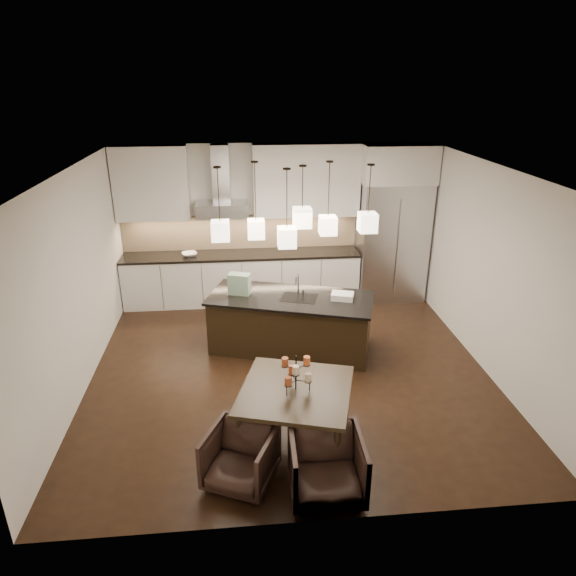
{
  "coord_description": "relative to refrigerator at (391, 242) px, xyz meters",
  "views": [
    {
      "loc": [
        -0.63,
        -6.31,
        3.88
      ],
      "look_at": [
        0.0,
        0.2,
        1.15
      ],
      "focal_mm": 32.0,
      "sensor_mm": 36.0,
      "label": 1
    }
  ],
  "objects": [
    {
      "name": "food_container",
      "position": [
        -1.28,
        -1.97,
        -0.17
      ],
      "size": [
        0.37,
        0.31,
        0.09
      ],
      "primitive_type": "cube",
      "rotation": [
        0.0,
        0.0,
        -0.3
      ],
      "color": "silver",
      "rests_on": "island_top"
    },
    {
      "name": "fruit_bowl",
      "position": [
        -3.64,
        0.0,
        -0.12
      ],
      "size": [
        0.32,
        0.32,
        0.06
      ],
      "primitive_type": "imported",
      "rotation": [
        0.0,
        0.0,
        0.27
      ],
      "color": "silver",
      "rests_on": "countertop"
    },
    {
      "name": "pendant_d",
      "position": [
        -1.49,
        -1.72,
        0.83
      ],
      "size": [
        0.24,
        0.24,
        0.26
      ],
      "primitive_type": "cube",
      "color": "#F2E0C2",
      "rests_on": "ceiling"
    },
    {
      "name": "dining_table",
      "position": [
        -2.19,
        -3.99,
        -0.72
      ],
      "size": [
        1.46,
        1.46,
        0.71
      ],
      "primitive_type": null,
      "rotation": [
        0.0,
        0.0,
        -0.28
      ],
      "color": "black",
      "rests_on": "floor"
    },
    {
      "name": "candle_e",
      "position": [
        -2.3,
        -3.94,
        -0.05
      ],
      "size": [
        0.09,
        0.09,
        0.09
      ],
      "primitive_type": "cylinder",
      "rotation": [
        0.0,
        0.0,
        -0.28
      ],
      "color": "#A64B25",
      "rests_on": "candelabra"
    },
    {
      "name": "lower_cabinets",
      "position": [
        -2.73,
        0.05,
        -0.64
      ],
      "size": [
        4.21,
        0.62,
        0.88
      ],
      "primitive_type": "cube",
      "color": "silver",
      "rests_on": "floor"
    },
    {
      "name": "ceiling",
      "position": [
        -2.1,
        -2.38,
        1.73
      ],
      "size": [
        5.5,
        5.5,
        0.02
      ],
      "primitive_type": "cube",
      "color": "white",
      "rests_on": "wall_back"
    },
    {
      "name": "candelabra",
      "position": [
        -2.19,
        -3.99,
        -0.16
      ],
      "size": [
        0.42,
        0.42,
        0.42
      ],
      "primitive_type": null,
      "rotation": [
        0.0,
        0.0,
        -0.28
      ],
      "color": "black",
      "rests_on": "dining_table"
    },
    {
      "name": "pendant_e",
      "position": [
        -0.99,
        -2.03,
        0.94
      ],
      "size": [
        0.24,
        0.24,
        0.26
      ],
      "primitive_type": "cube",
      "color": "#F2E0C2",
      "rests_on": "ceiling"
    },
    {
      "name": "hood_canopy",
      "position": [
        -3.03,
        0.1,
        0.65
      ],
      "size": [
        0.9,
        0.52,
        0.24
      ],
      "primitive_type": "cube",
      "color": "#B7B7BA",
      "rests_on": "wall_back"
    },
    {
      "name": "candle_d",
      "position": [
        -2.07,
        -3.94,
        -0.05
      ],
      "size": [
        0.09,
        0.09,
        0.09
      ],
      "primitive_type": "cylinder",
      "rotation": [
        0.0,
        0.0,
        -0.28
      ],
      "color": "orange",
      "rests_on": "candelabra"
    },
    {
      "name": "upper_cab_right",
      "position": [
        -1.55,
        0.19,
        1.1
      ],
      "size": [
        1.85,
        0.35,
        1.25
      ],
      "primitive_type": "cube",
      "color": "silver",
      "rests_on": "wall_back"
    },
    {
      "name": "candle_f",
      "position": [
        -2.21,
        -4.11,
        -0.05
      ],
      "size": [
        0.09,
        0.09,
        0.09
      ],
      "primitive_type": "cylinder",
      "rotation": [
        0.0,
        0.0,
        -0.28
      ],
      "color": "beige",
      "rests_on": "candelabra"
    },
    {
      "name": "candle_a",
      "position": [
        -2.06,
        -4.03,
        -0.2
      ],
      "size": [
        0.09,
        0.09,
        0.09
      ],
      "primitive_type": "cylinder",
      "rotation": [
        0.0,
        0.0,
        -0.28
      ],
      "color": "beige",
      "rests_on": "candelabra"
    },
    {
      "name": "pendant_c",
      "position": [
        -1.89,
        -2.03,
        1.03
      ],
      "size": [
        0.24,
        0.24,
        0.26
      ],
      "primitive_type": "cube",
      "color": "#F2E0C2",
      "rests_on": "ceiling"
    },
    {
      "name": "wall_right",
      "position": [
        0.66,
        -2.38,
        0.32
      ],
      "size": [
        0.02,
        5.5,
        2.8
      ],
      "primitive_type": "cube",
      "color": "silver",
      "rests_on": "ground"
    },
    {
      "name": "pendant_a",
      "position": [
        -2.99,
        -2.03,
        0.88
      ],
      "size": [
        0.24,
        0.24,
        0.26
      ],
      "primitive_type": "cube",
      "color": "#F2E0C2",
      "rests_on": "ceiling"
    },
    {
      "name": "backsplash",
      "position": [
        -2.73,
        0.35,
        0.16
      ],
      "size": [
        4.21,
        0.02,
        0.63
      ],
      "primitive_type": "cube",
      "color": "#D3B48A",
      "rests_on": "countertop"
    },
    {
      "name": "floor",
      "position": [
        -2.1,
        -2.38,
        -1.08
      ],
      "size": [
        5.5,
        5.5,
        0.02
      ],
      "primitive_type": "cube",
      "color": "black",
      "rests_on": "ground"
    },
    {
      "name": "candle_c",
      "position": [
        -2.28,
        -4.08,
        -0.2
      ],
      "size": [
        0.09,
        0.09,
        0.09
      ],
      "primitive_type": "cylinder",
      "rotation": [
        0.0,
        0.0,
        -0.28
      ],
      "color": "#A64B25",
      "rests_on": "candelabra"
    },
    {
      "name": "wall_front",
      "position": [
        -2.1,
        -5.14,
        0.32
      ],
      "size": [
        5.5,
        0.02,
        2.8
      ],
      "primitive_type": "cube",
      "color": "silver",
      "rests_on": "ground"
    },
    {
      "name": "pendant_f",
      "position": [
        -2.12,
        -2.24,
        0.83
      ],
      "size": [
        0.24,
        0.24,
        0.26
      ],
      "primitive_type": "cube",
      "color": "#F2E0C2",
      "rests_on": "ceiling"
    },
    {
      "name": "tote_bag",
      "position": [
        -2.77,
        -1.63,
        -0.06
      ],
      "size": [
        0.35,
        0.25,
        0.32
      ],
      "primitive_type": "cube",
      "rotation": [
        0.0,
        0.0,
        -0.3
      ],
      "color": "#205E2D",
      "rests_on": "island_top"
    },
    {
      "name": "refrigerator",
      "position": [
        0.0,
        0.0,
        0.0
      ],
      "size": [
        1.2,
        0.72,
        2.15
      ],
      "primitive_type": "cube",
      "color": "#B7B7BA",
      "rests_on": "floor"
    },
    {
      "name": "fridge_panel",
      "position": [
        0.0,
        0.0,
        1.4
      ],
      "size": [
        1.26,
        0.72,
        0.65
      ],
      "primitive_type": "cube",
      "color": "silver",
      "rests_on": "refrigerator"
    },
    {
      "name": "countertop",
      "position": [
        -2.73,
        0.05,
        -0.17
      ],
      "size": [
        4.21,
        0.66,
        0.04
      ],
      "primitive_type": "cube",
      "color": "black",
      "rests_on": "lower_cabinets"
    },
    {
      "name": "faucet",
      "position": [
        -1.91,
        -1.76,
        -0.04
      ],
      "size": [
        0.16,
        0.24,
        0.35
      ],
      "primitive_type": null,
      "rotation": [
        0.0,
        0.0,
        -0.3
      ],
      "color": "silver",
      "rests_on": "island_top"
    },
    {
      "name": "armchair_right",
      "position": [
        -1.97,
        -4.79,
        -0.74
      ],
      "size": [
        0.74,
        0.76,
        0.67
      ],
      "primitive_type": "imported",
      "rotation": [
        0.0,
        0.0,
        -0.02
      ],
      "color": "black",
      "rests_on": "floor"
    },
    {
      "name": "candle_b",
      "position": [
        -2.22,
        -3.86,
        -0.2
      ],
      "size": [
        0.09,
        0.09,
        0.09
      ],
      "primitive_type": "cylinder",
      "rotation": [
        0.0,
        0.0,
        -0.28
      ],
      "color": "orange",
      "rests_on": "candelabra"
    },
    {
      "name": "hood_chimney",
      "position": [
        -3.03,
        0.21,
        1.24
      ],
      "size": [
        0.3,
        0.28,
        0.96
      ],
      "primitive_type": "cube",
      "color": "#B7B7BA",
      "rests_on": "hood_canopy"
    },
    {
      "name": "wall_left",
      "position": [
        -4.86,
        -2.38,
        0.32
      ],
      "size": [
        0.02,
        5.5,
        2.8
      ],
      "primitive_type": "cube",
      "color": "silver",
      "rests_on": "ground"
    },
    {
      "name": "island_top",
      "position": [
        -2.02,
        -1.82,
        -0.24
      ],
      "size": [
        2.59,
        1.67,
        0.04
      ],
      "primitive_type": "cube",
      "rotation": [
        0.0,
        0.0,
        -0.3
      ],
      "color": "black",
      "rests_on": "island_body"
    },
    {
      "name": "wall_back",
      "position": [
        -2.1,
        0.38,
        0.32
      ],
      "size": [
        5.5,
        0.02,
        2.8
      ],
      "primitive_type": "cube",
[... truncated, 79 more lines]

